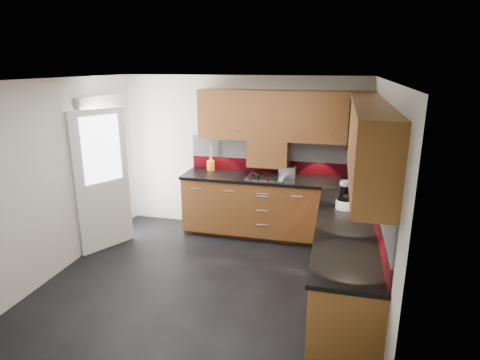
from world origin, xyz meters
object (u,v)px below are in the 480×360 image
(food_processor, at_px, (345,196))
(toaster, at_px, (287,172))
(gas_hob, at_px, (266,177))
(utensil_pot, at_px, (211,164))

(food_processor, bearing_deg, toaster, 125.17)
(gas_hob, distance_m, food_processor, 1.56)
(gas_hob, bearing_deg, food_processor, -43.98)
(utensil_pot, height_order, food_processor, utensil_pot)
(toaster, distance_m, food_processor, 1.41)
(utensil_pot, distance_m, toaster, 1.24)
(gas_hob, height_order, utensil_pot, utensil_pot)
(utensil_pot, distance_m, food_processor, 2.43)
(gas_hob, relative_size, toaster, 2.25)
(utensil_pot, relative_size, food_processor, 1.31)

